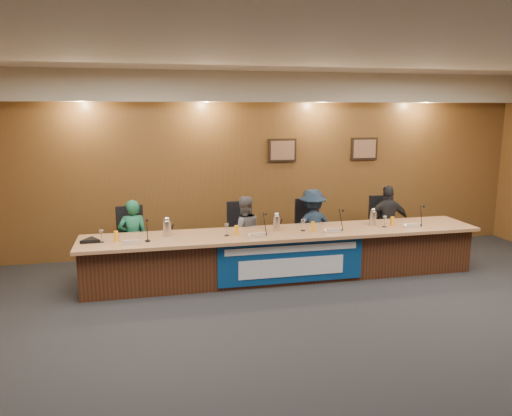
# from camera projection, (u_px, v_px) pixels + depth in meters

# --- Properties ---
(floor) EXTENTS (10.00, 10.00, 0.00)m
(floor) POSITION_uv_depth(u_px,v_px,m) (343.00, 347.00, 5.50)
(floor) COLOR black
(floor) RESTS_ON ground
(ceiling) EXTENTS (10.00, 8.00, 0.04)m
(ceiling) POSITION_uv_depth(u_px,v_px,m) (354.00, 45.00, 4.88)
(ceiling) COLOR silver
(ceiling) RESTS_ON wall_back
(wall_back) EXTENTS (10.00, 0.04, 3.20)m
(wall_back) POSITION_uv_depth(u_px,v_px,m) (260.00, 164.00, 9.02)
(wall_back) COLOR brown
(wall_back) RESTS_ON floor
(soffit) EXTENTS (10.00, 0.50, 0.50)m
(soffit) POSITION_uv_depth(u_px,v_px,m) (264.00, 87.00, 8.51)
(soffit) COLOR beige
(soffit) RESTS_ON wall_back
(dais_body) EXTENTS (6.00, 0.80, 0.70)m
(dais_body) POSITION_uv_depth(u_px,v_px,m) (284.00, 256.00, 7.73)
(dais_body) COLOR #402012
(dais_body) RESTS_ON floor
(dais_top) EXTENTS (6.10, 0.95, 0.05)m
(dais_top) POSITION_uv_depth(u_px,v_px,m) (285.00, 233.00, 7.61)
(dais_top) COLOR #A3714B
(dais_top) RESTS_ON dais_body
(banner) EXTENTS (2.20, 0.02, 0.65)m
(banner) POSITION_uv_depth(u_px,v_px,m) (292.00, 262.00, 7.33)
(banner) COLOR navy
(banner) RESTS_ON dais_body
(banner_text_upper) EXTENTS (2.00, 0.01, 0.10)m
(banner_text_upper) POSITION_uv_depth(u_px,v_px,m) (292.00, 249.00, 7.28)
(banner_text_upper) COLOR silver
(banner_text_upper) RESTS_ON banner
(banner_text_lower) EXTENTS (1.60, 0.01, 0.28)m
(banner_text_lower) POSITION_uv_depth(u_px,v_px,m) (292.00, 267.00, 7.33)
(banner_text_lower) COLOR silver
(banner_text_lower) RESTS_ON banner
(wall_photo_left) EXTENTS (0.52, 0.04, 0.42)m
(wall_photo_left) POSITION_uv_depth(u_px,v_px,m) (282.00, 150.00, 9.03)
(wall_photo_left) COLOR black
(wall_photo_left) RESTS_ON wall_back
(wall_photo_right) EXTENTS (0.52, 0.04, 0.42)m
(wall_photo_right) POSITION_uv_depth(u_px,v_px,m) (364.00, 149.00, 9.37)
(wall_photo_right) COLOR black
(wall_photo_right) RESTS_ON wall_back
(panelist_a) EXTENTS (0.46, 0.31, 1.23)m
(panelist_a) POSITION_uv_depth(u_px,v_px,m) (133.00, 239.00, 7.72)
(panelist_a) COLOR #175B3E
(panelist_a) RESTS_ON floor
(panelist_b) EXTENTS (0.61, 0.48, 1.22)m
(panelist_b) POSITION_uv_depth(u_px,v_px,m) (244.00, 233.00, 8.10)
(panelist_b) COLOR #535358
(panelist_b) RESTS_ON floor
(panelist_c) EXTENTS (0.87, 0.55, 1.29)m
(panelist_c) POSITION_uv_depth(u_px,v_px,m) (312.00, 227.00, 8.35)
(panelist_c) COLOR #122034
(panelist_c) RESTS_ON floor
(panelist_d) EXTENTS (0.81, 0.44, 1.30)m
(panelist_d) POSITION_uv_depth(u_px,v_px,m) (388.00, 223.00, 8.64)
(panelist_d) COLOR black
(panelist_d) RESTS_ON floor
(office_chair_a) EXTENTS (0.58, 0.58, 0.08)m
(office_chair_a) POSITION_uv_depth(u_px,v_px,m) (134.00, 245.00, 7.84)
(office_chair_a) COLOR black
(office_chair_a) RESTS_ON floor
(office_chair_b) EXTENTS (0.51, 0.51, 0.08)m
(office_chair_b) POSITION_uv_depth(u_px,v_px,m) (243.00, 239.00, 8.22)
(office_chair_b) COLOR black
(office_chair_b) RESTS_ON floor
(office_chair_c) EXTENTS (0.50, 0.50, 0.08)m
(office_chair_c) POSITION_uv_depth(u_px,v_px,m) (310.00, 235.00, 8.48)
(office_chair_c) COLOR black
(office_chair_c) RESTS_ON floor
(office_chair_d) EXTENTS (0.50, 0.50, 0.08)m
(office_chair_d) POSITION_uv_depth(u_px,v_px,m) (384.00, 231.00, 8.77)
(office_chair_d) COLOR black
(office_chair_d) RESTS_ON floor
(nameplate_a) EXTENTS (0.24, 0.08, 0.10)m
(nameplate_a) POSITION_uv_depth(u_px,v_px,m) (131.00, 242.00, 6.83)
(nameplate_a) COLOR white
(nameplate_a) RESTS_ON dais_top
(microphone_a) EXTENTS (0.07, 0.07, 0.02)m
(microphone_a) POSITION_uv_depth(u_px,v_px,m) (148.00, 241.00, 7.03)
(microphone_a) COLOR black
(microphone_a) RESTS_ON dais_top
(juice_glass_a) EXTENTS (0.06, 0.06, 0.15)m
(juice_glass_a) POSITION_uv_depth(u_px,v_px,m) (116.00, 236.00, 7.01)
(juice_glass_a) COLOR #FBA010
(juice_glass_a) RESTS_ON dais_top
(water_glass_a) EXTENTS (0.08, 0.08, 0.18)m
(water_glass_a) POSITION_uv_depth(u_px,v_px,m) (101.00, 236.00, 6.96)
(water_glass_a) COLOR silver
(water_glass_a) RESTS_ON dais_top
(nameplate_b) EXTENTS (0.24, 0.08, 0.10)m
(nameplate_b) POSITION_uv_depth(u_px,v_px,m) (258.00, 235.00, 7.23)
(nameplate_b) COLOR white
(nameplate_b) RESTS_ON dais_top
(microphone_b) EXTENTS (0.07, 0.07, 0.02)m
(microphone_b) POSITION_uv_depth(u_px,v_px,m) (264.00, 234.00, 7.42)
(microphone_b) COLOR black
(microphone_b) RESTS_ON dais_top
(juice_glass_b) EXTENTS (0.06, 0.06, 0.15)m
(juice_glass_b) POSITION_uv_depth(u_px,v_px,m) (236.00, 231.00, 7.35)
(juice_glass_b) COLOR #FBA010
(juice_glass_b) RESTS_ON dais_top
(water_glass_b) EXTENTS (0.08, 0.08, 0.18)m
(water_glass_b) POSITION_uv_depth(u_px,v_px,m) (226.00, 230.00, 7.33)
(water_glass_b) COLOR silver
(water_glass_b) RESTS_ON dais_top
(nameplate_c) EXTENTS (0.24, 0.08, 0.10)m
(nameplate_c) POSITION_uv_depth(u_px,v_px,m) (334.00, 230.00, 7.51)
(nameplate_c) COLOR white
(nameplate_c) RESTS_ON dais_top
(microphone_c) EXTENTS (0.07, 0.07, 0.02)m
(microphone_c) POSITION_uv_depth(u_px,v_px,m) (340.00, 230.00, 7.68)
(microphone_c) COLOR black
(microphone_c) RESTS_ON dais_top
(juice_glass_c) EXTENTS (0.06, 0.06, 0.15)m
(juice_glass_c) POSITION_uv_depth(u_px,v_px,m) (313.00, 226.00, 7.61)
(juice_glass_c) COLOR #FBA010
(juice_glass_c) RESTS_ON dais_top
(water_glass_c) EXTENTS (0.08, 0.08, 0.18)m
(water_glass_c) POSITION_uv_depth(u_px,v_px,m) (303.00, 225.00, 7.63)
(water_glass_c) COLOR silver
(water_glass_c) RESTS_ON dais_top
(nameplate_d) EXTENTS (0.24, 0.08, 0.10)m
(nameplate_d) POSITION_uv_depth(u_px,v_px,m) (413.00, 225.00, 7.83)
(nameplate_d) COLOR white
(nameplate_d) RESTS_ON dais_top
(microphone_d) EXTENTS (0.07, 0.07, 0.02)m
(microphone_d) POSITION_uv_depth(u_px,v_px,m) (419.00, 225.00, 7.98)
(microphone_d) COLOR black
(microphone_d) RESTS_ON dais_top
(juice_glass_d) EXTENTS (0.06, 0.06, 0.15)m
(juice_glass_d) POSITION_uv_depth(u_px,v_px,m) (392.00, 221.00, 7.94)
(juice_glass_d) COLOR #FBA010
(juice_glass_d) RESTS_ON dais_top
(water_glass_d) EXTENTS (0.08, 0.08, 0.18)m
(water_glass_d) POSITION_uv_depth(u_px,v_px,m) (385.00, 222.00, 7.86)
(water_glass_d) COLOR silver
(water_glass_d) RESTS_ON dais_top
(carafe_left) EXTENTS (0.13, 0.13, 0.23)m
(carafe_left) POSITION_uv_depth(u_px,v_px,m) (167.00, 229.00, 7.30)
(carafe_left) COLOR silver
(carafe_left) RESTS_ON dais_top
(carafe_mid) EXTENTS (0.11, 0.11, 0.23)m
(carafe_mid) POSITION_uv_depth(u_px,v_px,m) (276.00, 223.00, 7.63)
(carafe_mid) COLOR silver
(carafe_mid) RESTS_ON dais_top
(carafe_right) EXTENTS (0.11, 0.11, 0.23)m
(carafe_right) POSITION_uv_depth(u_px,v_px,m) (373.00, 218.00, 7.98)
(carafe_right) COLOR silver
(carafe_right) RESTS_ON dais_top
(speakerphone) EXTENTS (0.32, 0.32, 0.05)m
(speakerphone) POSITION_uv_depth(u_px,v_px,m) (91.00, 241.00, 6.99)
(speakerphone) COLOR black
(speakerphone) RESTS_ON dais_top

